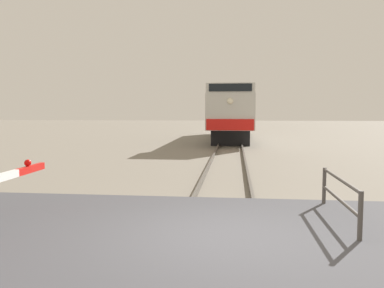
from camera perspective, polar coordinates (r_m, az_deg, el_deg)
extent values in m
plane|color=gray|center=(6.66, 3.70, -14.51)|extent=(160.00, 160.00, 0.00)
cube|color=#59544C|center=(6.70, -2.62, -13.70)|extent=(0.08, 80.00, 0.15)
cube|color=#59544C|center=(6.64, 10.09, -13.94)|extent=(0.08, 80.00, 0.15)
cube|color=#47474C|center=(6.63, 3.70, -13.90)|extent=(36.00, 5.85, 0.15)
cube|color=black|center=(26.00, 5.60, 1.15)|extent=(2.42, 3.20, 1.05)
cube|color=black|center=(34.46, 5.75, 2.06)|extent=(2.42, 3.20, 1.05)
cube|color=silver|center=(30.19, 5.72, 4.73)|extent=(2.85, 15.41, 2.18)
cube|color=silver|center=(23.76, 5.61, 7.97)|extent=(2.79, 2.48, 0.54)
cube|color=black|center=(22.49, 5.57, 8.15)|extent=(2.42, 0.06, 0.43)
cube|color=red|center=(22.46, 5.53, 2.80)|extent=(2.70, 0.08, 0.64)
sphere|color=#F2EACC|center=(22.44, 5.55, 6.21)|extent=(0.36, 0.36, 0.36)
cube|color=white|center=(7.87, -25.91, -4.38)|extent=(0.10, 1.02, 0.14)
cube|color=red|center=(8.74, -22.35, -3.37)|extent=(0.10, 1.02, 0.14)
sphere|color=red|center=(8.63, -22.69, -2.54)|extent=(0.14, 0.14, 0.14)
cylinder|color=#4C4742|center=(6.87, 23.17, -10.15)|extent=(0.08, 0.08, 0.95)
cylinder|color=#4C4742|center=(9.26, 18.59, -6.18)|extent=(0.08, 0.08, 0.95)
cylinder|color=#4C4742|center=(7.97, 20.62, -4.82)|extent=(0.06, 2.53, 0.06)
cylinder|color=#4C4742|center=(8.04, 20.54, -7.54)|extent=(0.06, 2.53, 0.06)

